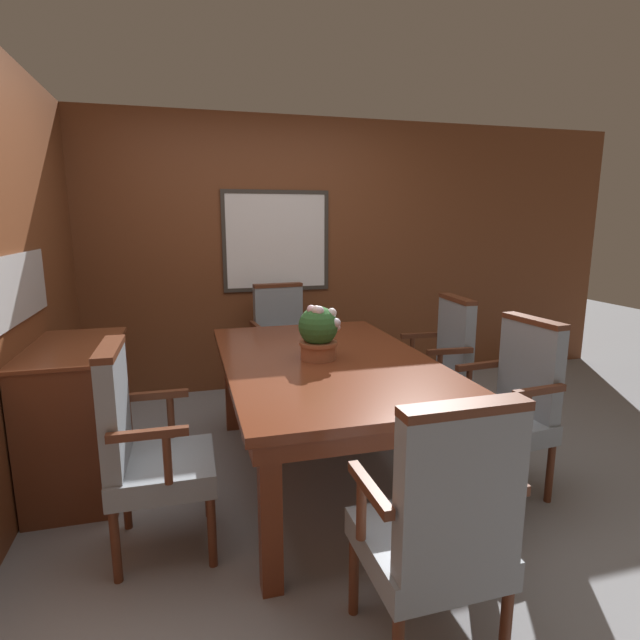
# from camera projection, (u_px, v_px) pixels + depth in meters

# --- Properties ---
(ground_plane) EXTENTS (14.00, 14.00, 0.00)m
(ground_plane) POSITION_uv_depth(u_px,v_px,m) (319.00, 486.00, 2.96)
(ground_plane) COLOR gray
(wall_back) EXTENTS (7.20, 0.08, 2.45)m
(wall_back) POSITION_uv_depth(u_px,v_px,m) (264.00, 256.00, 4.54)
(wall_back) COLOR brown
(wall_back) RESTS_ON ground_plane
(dining_table) EXTENTS (1.19, 1.96, 0.75)m
(dining_table) POSITION_uv_depth(u_px,v_px,m) (327.00, 373.00, 2.95)
(dining_table) COLOR maroon
(dining_table) RESTS_ON ground_plane
(chair_left_near) EXTENTS (0.47, 0.52, 1.01)m
(chair_left_near) POSITION_uv_depth(u_px,v_px,m) (144.00, 445.00, 2.29)
(chair_left_near) COLOR #562B19
(chair_left_near) RESTS_ON ground_plane
(chair_right_far) EXTENTS (0.49, 0.53, 1.01)m
(chair_right_far) POSITION_uv_depth(u_px,v_px,m) (440.00, 363.00, 3.61)
(chair_right_far) COLOR #562B19
(chair_right_far) RESTS_ON ground_plane
(chair_right_near) EXTENTS (0.51, 0.54, 1.01)m
(chair_right_near) POSITION_uv_depth(u_px,v_px,m) (511.00, 402.00, 2.83)
(chair_right_near) COLOR #562B19
(chair_right_near) RESTS_ON ground_plane
(chair_head_far) EXTENTS (0.54, 0.51, 1.01)m
(chair_head_far) POSITION_uv_depth(u_px,v_px,m) (282.00, 340.00, 4.27)
(chair_head_far) COLOR #562B19
(chair_head_far) RESTS_ON ground_plane
(chair_head_near) EXTENTS (0.52, 0.48, 1.01)m
(chair_head_near) POSITION_uv_depth(u_px,v_px,m) (439.00, 525.00, 1.69)
(chair_head_near) COLOR #562B19
(chair_head_near) RESTS_ON ground_plane
(potted_plant) EXTENTS (0.24, 0.23, 0.32)m
(potted_plant) POSITION_uv_depth(u_px,v_px,m) (319.00, 332.00, 2.88)
(potted_plant) COLOR #9E5638
(potted_plant) RESTS_ON dining_table
(sideboard_cabinet) EXTENTS (0.50, 0.93, 0.85)m
(sideboard_cabinet) POSITION_uv_depth(u_px,v_px,m) (80.00, 416.00, 2.92)
(sideboard_cabinet) COLOR brown
(sideboard_cabinet) RESTS_ON ground_plane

